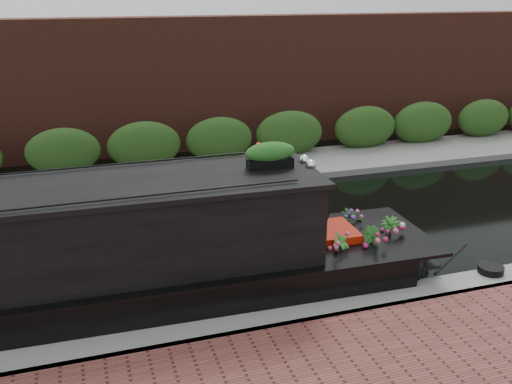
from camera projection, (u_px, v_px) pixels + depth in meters
name	position (u px, v px, depth m)	size (l,w,h in m)	color
ground	(180.00, 246.00, 11.23)	(80.00, 80.00, 0.00)	black
near_bank_coping	(223.00, 339.00, 8.27)	(40.00, 0.60, 0.50)	gray
far_bank_path	(151.00, 181.00, 14.99)	(40.00, 2.40, 0.34)	slate
far_hedge	(146.00, 171.00, 15.79)	(40.00, 1.10, 2.80)	#224216
far_brick_wall	(137.00, 152.00, 17.67)	(40.00, 1.00, 8.00)	#50261B
narrowboat	(55.00, 272.00, 8.49)	(11.73, 2.37, 2.76)	black
rope_fender	(417.00, 254.00, 10.50)	(0.37, 0.37, 0.34)	brown
coiled_mooring_rope	(491.00, 269.00, 9.65)	(0.43, 0.43, 0.12)	black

